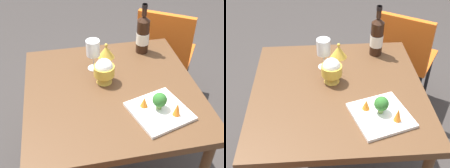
# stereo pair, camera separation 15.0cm
# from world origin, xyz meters

# --- Properties ---
(dining_table) EXTENTS (0.90, 0.90, 0.74)m
(dining_table) POSITION_xyz_m (0.00, 0.00, 0.65)
(dining_table) COLOR brown
(dining_table) RESTS_ON ground_plane
(chair_by_wall) EXTENTS (0.55, 0.55, 0.85)m
(chair_by_wall) POSITION_xyz_m (0.54, 0.64, 0.53)
(chair_by_wall) COLOR orange
(chair_by_wall) RESTS_ON ground_plane
(wine_bottle) EXTENTS (0.08, 0.08, 0.31)m
(wine_bottle) POSITION_xyz_m (0.25, 0.32, 0.86)
(wine_bottle) COLOR black
(wine_bottle) RESTS_ON dining_table
(wine_glass) EXTENTS (0.08, 0.08, 0.18)m
(wine_glass) POSITION_xyz_m (-0.07, 0.20, 0.87)
(wine_glass) COLOR white
(wine_glass) RESTS_ON dining_table
(rice_bowl) EXTENTS (0.11, 0.11, 0.14)m
(rice_bowl) POSITION_xyz_m (-0.03, 0.07, 0.81)
(rice_bowl) COLOR gold
(rice_bowl) RESTS_ON dining_table
(rice_bowl_lid) EXTENTS (0.10, 0.10, 0.09)m
(rice_bowl_lid) POSITION_xyz_m (0.02, 0.30, 0.78)
(rice_bowl_lid) COLOR gold
(rice_bowl_lid) RESTS_ON dining_table
(serving_plate) EXTENTS (0.31, 0.31, 0.02)m
(serving_plate) POSITION_xyz_m (0.18, -0.22, 0.75)
(serving_plate) COLOR white
(serving_plate) RESTS_ON dining_table
(broccoli_floret) EXTENTS (0.07, 0.07, 0.09)m
(broccoli_floret) POSITION_xyz_m (0.18, -0.21, 0.80)
(broccoli_floret) COLOR #729E4C
(broccoli_floret) RESTS_ON serving_plate
(carrot_garnish_left) EXTENTS (0.04, 0.04, 0.05)m
(carrot_garnish_left) POSITION_xyz_m (0.12, -0.18, 0.78)
(carrot_garnish_left) COLOR orange
(carrot_garnish_left) RESTS_ON serving_plate
(carrot_garnish_right) EXTENTS (0.04, 0.04, 0.07)m
(carrot_garnish_right) POSITION_xyz_m (0.25, -0.26, 0.79)
(carrot_garnish_right) COLOR orange
(carrot_garnish_right) RESTS_ON serving_plate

